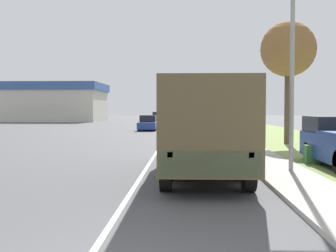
% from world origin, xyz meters
% --- Properties ---
extents(ground_plane, '(180.00, 180.00, 0.00)m').
position_xyz_m(ground_plane, '(0.00, 40.00, 0.00)').
color(ground_plane, '#4C4C4F').
extents(lane_centre_stripe, '(0.12, 120.00, 0.00)m').
position_xyz_m(lane_centre_stripe, '(0.00, 40.00, 0.00)').
color(lane_centre_stripe, silver).
rests_on(lane_centre_stripe, ground).
extents(sidewalk_right, '(1.80, 120.00, 0.12)m').
position_xyz_m(sidewalk_right, '(4.50, 40.00, 0.06)').
color(sidewalk_right, '#ADAAA3').
rests_on(sidewalk_right, ground).
extents(grass_strip_right, '(7.00, 120.00, 0.02)m').
position_xyz_m(grass_strip_right, '(8.90, 40.00, 0.01)').
color(grass_strip_right, olive).
rests_on(grass_strip_right, ground).
extents(military_truck, '(2.39, 7.75, 2.88)m').
position_xyz_m(military_truck, '(1.92, 9.13, 1.64)').
color(military_truck, '#545B3D').
rests_on(military_truck, ground).
extents(car_nearest_ahead, '(1.78, 4.03, 1.43)m').
position_xyz_m(car_nearest_ahead, '(2.17, 21.23, 0.65)').
color(car_nearest_ahead, navy).
rests_on(car_nearest_ahead, ground).
extents(car_second_ahead, '(1.70, 4.78, 1.47)m').
position_xyz_m(car_second_ahead, '(-2.18, 36.89, 0.67)').
color(car_second_ahead, navy).
rests_on(car_second_ahead, ground).
extents(car_third_ahead, '(1.86, 3.98, 1.71)m').
position_xyz_m(car_third_ahead, '(-1.77, 48.69, 0.76)').
color(car_third_ahead, maroon).
rests_on(car_third_ahead, ground).
extents(car_fourth_ahead, '(1.72, 4.39, 1.54)m').
position_xyz_m(car_fourth_ahead, '(1.89, 64.53, 0.69)').
color(car_fourth_ahead, '#B7BABF').
rests_on(car_fourth_ahead, ground).
extents(lamp_post, '(1.69, 0.24, 6.35)m').
position_xyz_m(lamp_post, '(4.52, 9.59, 3.95)').
color(lamp_post, gray).
rests_on(lamp_post, sidewalk_right).
extents(tree_mid_right, '(3.23, 3.23, 7.19)m').
position_xyz_m(tree_mid_right, '(7.41, 21.09, 5.54)').
color(tree_mid_right, '#4C3D2D').
rests_on(tree_mid_right, grass_strip_right).
extents(utility_box, '(0.55, 0.45, 0.70)m').
position_xyz_m(utility_box, '(6.20, 12.18, 0.37)').
color(utility_box, '#3D7042').
rests_on(utility_box, grass_strip_right).
extents(building_distant, '(16.18, 13.20, 6.40)m').
position_xyz_m(building_distant, '(-20.59, 67.19, 3.24)').
color(building_distant, beige).
rests_on(building_distant, ground).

